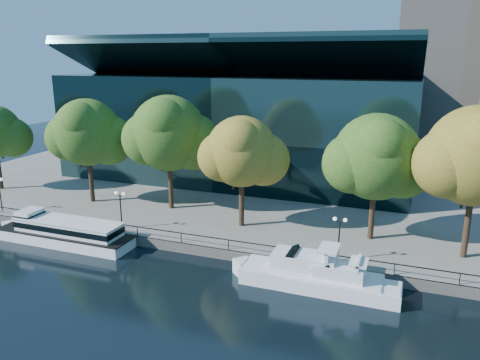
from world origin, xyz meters
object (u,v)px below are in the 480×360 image
at_px(lamp_1, 120,201).
at_px(lamp_2, 340,229).
at_px(tour_boat, 62,231).
at_px(tree_1, 88,134).
at_px(tree_5, 479,158).
at_px(tree_2, 170,135).
at_px(tree_4, 378,159).
at_px(tree_3, 243,153).
at_px(cruiser_near, 305,273).
at_px(cruiser_far, 338,281).

height_order(lamp_1, lamp_2, same).
relative_size(tour_boat, tree_1, 1.27).
bearing_deg(tree_5, lamp_1, -172.13).
bearing_deg(tree_2, tree_5, -5.75).
xyz_separation_m(tree_4, lamp_1, (-25.21, -6.26, -5.21)).
distance_m(tree_3, lamp_2, 13.17).
distance_m(tree_5, lamp_1, 34.52).
relative_size(tree_1, lamp_2, 3.18).
relative_size(tree_2, tree_5, 0.98).
relative_size(lamp_1, lamp_2, 1.00).
bearing_deg(tree_4, cruiser_near, -113.93).
relative_size(cruiser_near, lamp_2, 3.22).
bearing_deg(tour_boat, lamp_2, 7.24).
bearing_deg(lamp_2, tour_boat, -172.76).
height_order(cruiser_far, tree_5, tree_5).
distance_m(tour_boat, cruiser_near, 25.58).
relative_size(tree_2, tree_3, 1.14).
relative_size(tour_boat, tree_4, 1.30).
bearing_deg(tree_3, cruiser_far, -38.77).
bearing_deg(lamp_1, lamp_2, 0.00).
bearing_deg(cruiser_far, lamp_1, 169.75).
relative_size(tour_boat, tree_5, 1.18).
xyz_separation_m(tour_boat, lamp_1, (4.89, 3.52, 2.66)).
distance_m(lamp_1, lamp_2, 22.81).
bearing_deg(tree_2, lamp_2, -20.52).
height_order(cruiser_near, lamp_2, lamp_2).
xyz_separation_m(cruiser_near, cruiser_far, (2.85, -0.31, -0.12)).
distance_m(tour_boat, tree_1, 13.72).
bearing_deg(tree_3, cruiser_near, -45.72).
distance_m(cruiser_far, tree_2, 26.38).
bearing_deg(tree_3, lamp_1, -156.29).
distance_m(tree_2, tree_5, 31.96).
distance_m(cruiser_near, lamp_1, 21.24).
height_order(tree_4, tree_5, tree_5).
height_order(tree_1, tree_5, tree_5).
bearing_deg(tree_2, lamp_1, -103.13).
xyz_separation_m(tour_boat, tree_4, (30.11, 9.79, 7.87)).
xyz_separation_m(tree_3, tree_4, (13.42, 1.09, 0.21)).
distance_m(tree_4, lamp_1, 26.49).
height_order(tree_2, lamp_2, tree_2).
bearing_deg(tree_5, lamp_2, -156.73).
distance_m(cruiser_near, tree_3, 14.94).
bearing_deg(tree_2, tour_boat, -120.60).
bearing_deg(tree_1, lamp_1, -37.55).
bearing_deg(tour_boat, cruiser_far, -1.48).
distance_m(tour_boat, lamp_1, 6.59).
xyz_separation_m(tree_1, lamp_1, (8.75, -6.73, -5.60)).
distance_m(tree_5, lamp_2, 13.32).
bearing_deg(tree_2, cruiser_far, -29.16).
bearing_deg(cruiser_far, tree_2, 150.84).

